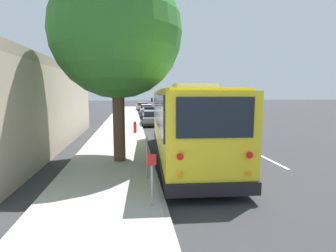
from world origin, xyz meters
TOP-DOWN VIEW (x-y plane):
  - ground_plane at (0.00, 0.00)m, footprint 160.00×160.00m
  - sidewalk_slab at (0.00, 3.39)m, footprint 80.00×3.26m
  - curb_strip at (0.00, 1.69)m, footprint 80.00×0.14m
  - shuttle_bus at (0.51, 0.09)m, footprint 10.07×3.09m
  - parked_sedan_gray at (12.89, 0.66)m, footprint 4.59×1.83m
  - parked_sedan_black at (19.17, 0.40)m, footprint 4.54×1.97m
  - parked_sedan_white at (25.08, 0.45)m, footprint 4.45×1.96m
  - parked_sedan_tan at (31.57, 0.74)m, footprint 4.56×1.94m
  - street_tree at (0.23, 2.98)m, footprint 5.13×5.13m
  - sign_post_near at (-4.48, 1.99)m, footprint 0.06×0.22m
  - sign_post_far at (-2.36, 1.99)m, footprint 0.06×0.06m
  - fire_hydrant at (7.44, 2.25)m, footprint 0.22×0.22m
  - lane_stripe_mid at (-0.46, -3.53)m, footprint 2.40×0.14m
  - lane_stripe_ahead at (5.54, -3.53)m, footprint 2.40×0.14m

SIDE VIEW (x-z plane):
  - ground_plane at x=0.00m, z-range 0.00..0.00m
  - lane_stripe_mid at x=-0.46m, z-range 0.00..0.01m
  - lane_stripe_ahead at x=5.54m, z-range 0.00..0.01m
  - sidewalk_slab at x=0.00m, z-range 0.00..0.15m
  - curb_strip at x=0.00m, z-range 0.00..0.15m
  - fire_hydrant at x=7.44m, z-range 0.15..0.96m
  - parked_sedan_white at x=25.08m, z-range -0.05..1.21m
  - parked_sedan_black at x=19.17m, z-range -0.05..1.24m
  - parked_sedan_gray at x=12.89m, z-range -0.05..1.25m
  - parked_sedan_tan at x=31.57m, z-range -0.05..1.26m
  - sign_post_far at x=-2.36m, z-range 0.15..1.51m
  - sign_post_near at x=-4.48m, z-range 0.17..1.50m
  - shuttle_bus at x=0.51m, z-range 0.11..3.38m
  - street_tree at x=0.23m, z-range 1.39..9.85m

